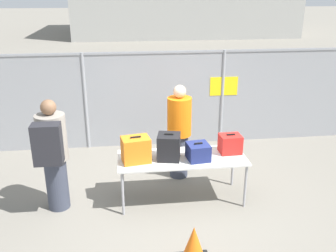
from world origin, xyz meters
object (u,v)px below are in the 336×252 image
(suitcase_red, at_px, (230,144))
(traffic_cone, at_px, (194,248))
(traveler_hooded, at_px, (53,152))
(suitcase_black, at_px, (169,147))
(suitcase_orange, at_px, (136,150))
(inspection_table, at_px, (182,160))
(security_worker_near, at_px, (179,131))
(suitcase_navy, at_px, (198,152))
(utility_trailer, at_px, (183,98))

(suitcase_red, distance_m, traffic_cone, 1.97)
(traveler_hooded, bearing_deg, suitcase_black, 13.05)
(suitcase_orange, relative_size, suitcase_red, 1.33)
(inspection_table, height_order, traffic_cone, inspection_table)
(suitcase_red, distance_m, security_worker_near, 1.01)
(inspection_table, height_order, security_worker_near, security_worker_near)
(suitcase_orange, bearing_deg, traveler_hooded, -179.28)
(suitcase_black, relative_size, traffic_cone, 0.76)
(suitcase_red, bearing_deg, suitcase_navy, -161.10)
(suitcase_red, height_order, security_worker_near, security_worker_near)
(inspection_table, xyz_separation_m, traffic_cone, (-0.09, -1.55, -0.44))
(utility_trailer, bearing_deg, inspection_table, -99.47)
(inspection_table, relative_size, traveler_hooded, 1.14)
(suitcase_red, bearing_deg, security_worker_near, 135.44)
(suitcase_orange, height_order, suitcase_black, suitcase_black)
(inspection_table, xyz_separation_m, suitcase_red, (0.79, 0.09, 0.20))
(suitcase_red, height_order, utility_trailer, suitcase_red)
(inspection_table, distance_m, traveler_hooded, 1.96)
(suitcase_black, xyz_separation_m, traveler_hooded, (-1.72, -0.05, 0.02))
(traffic_cone, bearing_deg, suitcase_navy, 77.29)
(suitcase_black, distance_m, suitcase_red, 1.01)
(security_worker_near, bearing_deg, suitcase_red, 149.13)
(suitcase_black, xyz_separation_m, security_worker_near, (0.29, 0.82, -0.07))
(suitcase_navy, height_order, suitcase_red, suitcase_red)
(suitcase_orange, distance_m, traveler_hooded, 1.22)
(inspection_table, height_order, suitcase_orange, suitcase_orange)
(security_worker_near, bearing_deg, inspection_table, 98.35)
(inspection_table, relative_size, traffic_cone, 3.62)
(inspection_table, bearing_deg, suitcase_navy, -23.07)
(inspection_table, bearing_deg, suitcase_red, 6.63)
(security_worker_near, distance_m, traffic_cone, 2.43)
(traveler_hooded, bearing_deg, traffic_cone, -27.23)
(suitcase_orange, distance_m, suitcase_black, 0.50)
(suitcase_navy, height_order, traffic_cone, suitcase_navy)
(suitcase_red, bearing_deg, traffic_cone, -118.37)
(inspection_table, distance_m, suitcase_orange, 0.76)
(suitcase_orange, bearing_deg, traffic_cone, -67.41)
(traveler_hooded, relative_size, security_worker_near, 1.03)
(inspection_table, distance_m, traffic_cone, 1.61)
(suitcase_navy, bearing_deg, security_worker_near, 100.01)
(security_worker_near, distance_m, utility_trailer, 3.64)
(suitcase_black, height_order, suitcase_navy, suitcase_black)
(traffic_cone, bearing_deg, suitcase_red, 61.63)
(inspection_table, relative_size, suitcase_navy, 5.42)
(suitcase_orange, bearing_deg, suitcase_black, 3.42)
(inspection_table, xyz_separation_m, traveler_hooded, (-1.94, -0.07, 0.27))
(inspection_table, height_order, traveler_hooded, traveler_hooded)
(suitcase_navy, relative_size, traffic_cone, 0.67)
(suitcase_black, height_order, traveler_hooded, traveler_hooded)
(suitcase_navy, relative_size, security_worker_near, 0.22)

